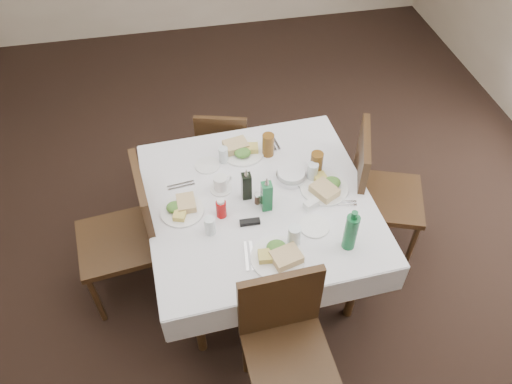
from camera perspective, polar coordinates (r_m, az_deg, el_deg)
The scene contains 33 objects.
ground_plane at distance 3.75m, azimuth -3.49°, elevation -8.16°, with size 7.00×7.00×0.00m, color black.
room_shell at distance 2.55m, azimuth -5.27°, elevation 14.38°, with size 6.04×7.04×2.80m.
dining_table at distance 3.18m, azimuth 0.30°, elevation -1.79°, with size 1.46×1.46×0.76m.
chair_north at distance 3.93m, azimuth -3.71°, elevation 5.32°, with size 0.48×0.48×0.82m.
chair_south at distance 2.83m, azimuth 3.29°, elevation -16.12°, with size 0.48×0.48×0.97m.
chair_east at distance 3.53m, azimuth 13.38°, elevation 0.48°, with size 0.62×0.62×1.03m.
chair_west at distance 3.28m, azimuth -14.15°, elevation -4.17°, with size 0.55×0.55×1.04m.
meal_north at distance 3.41m, azimuth -1.69°, elevation 4.88°, with size 0.30×0.30×0.07m.
meal_south at distance 2.82m, azimuth 2.64°, elevation -7.27°, with size 0.31×0.31×0.07m.
meal_east at distance 3.19m, azimuth 7.92°, elevation 0.58°, with size 0.31×0.31×0.07m.
meal_west at distance 3.08m, azimuth -8.48°, elevation -1.84°, with size 0.27×0.27×0.06m.
side_plate_a at distance 3.34m, azimuth -5.58°, elevation 3.06°, with size 0.17×0.17×0.01m.
side_plate_b at distance 2.99m, azimuth 6.68°, elevation -3.92°, with size 0.18×0.18×0.01m.
water_n at distance 3.33m, azimuth -3.75°, elevation 4.26°, with size 0.06×0.06×0.11m.
water_s at distance 2.86m, azimuth 4.39°, elevation -5.02°, with size 0.08×0.08×0.14m.
water_e at distance 3.22m, azimuth 6.48°, elevation 2.30°, with size 0.07×0.07×0.13m.
water_w at distance 2.92m, azimuth -5.27°, elevation -3.84°, with size 0.06×0.06×0.12m.
iced_tea_a at distance 3.36m, azimuth 1.40°, elevation 5.41°, with size 0.08×0.08×0.17m.
iced_tea_b at distance 3.25m, azimuth 6.92°, elevation 3.25°, with size 0.08×0.08×0.17m.
bread_basket at distance 3.23m, azimuth 4.05°, elevation 1.92°, with size 0.20×0.20×0.07m.
oil_cruet_dark at distance 3.06m, azimuth -1.10°, elevation 0.80°, with size 0.06×0.06×0.24m.
oil_cruet_green at distance 2.99m, azimuth 1.22°, elevation -0.37°, with size 0.06×0.06×0.26m.
ketchup_bottle at distance 3.00m, azimuth -4.00°, elevation -1.87°, with size 0.06×0.06×0.14m.
salt_shaker at distance 3.09m, azimuth 0.19°, elevation -0.60°, with size 0.03×0.03×0.07m.
pepper_shaker at distance 3.07m, azimuth 0.16°, elevation -0.75°, with size 0.04×0.04×0.08m.
coffee_mug at distance 3.16m, azimuth -4.03°, elevation 0.93°, with size 0.15×0.14×0.10m.
sunglasses at distance 2.99m, azimuth -0.71°, elevation -3.45°, with size 0.12×0.04×0.03m.
green_bottle at distance 2.84m, azimuth 10.79°, elevation -4.46°, with size 0.08×0.08×0.29m.
sugar_caddy at distance 3.08m, azimuth 6.30°, elevation -1.37°, with size 0.10×0.08×0.05m.
cutlery_n at distance 3.50m, azimuth 2.01°, elevation 5.74°, with size 0.07×0.19×0.01m.
cutlery_s at distance 2.85m, azimuth -0.79°, elevation -7.31°, with size 0.07×0.21×0.01m.
cutlery_e at distance 3.14m, azimuth 9.79°, elevation -1.22°, with size 0.19×0.09×0.01m.
cutlery_w at distance 3.23m, azimuth -8.55°, elevation 0.74°, with size 0.18×0.06×0.01m.
Camera 1 is at (-0.20, -2.14, 3.08)m, focal length 35.00 mm.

